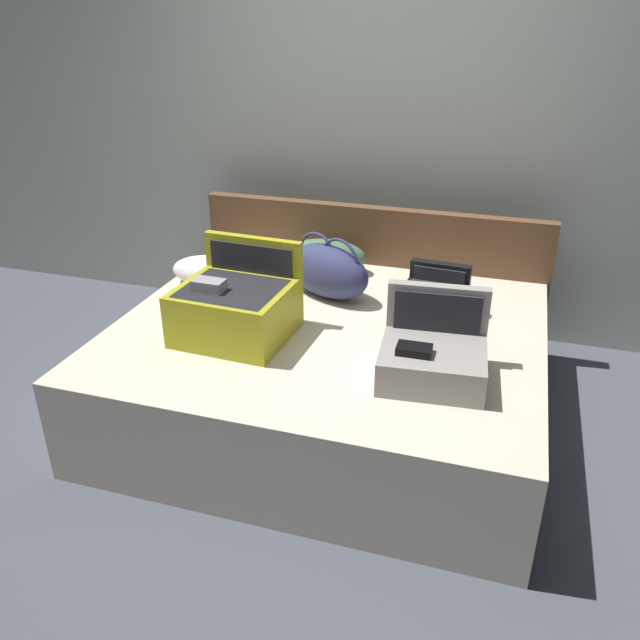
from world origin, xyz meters
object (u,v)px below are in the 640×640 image
at_px(bed, 328,371).
at_px(hard_case_medium, 433,355).
at_px(pillow_center_head, 210,271).
at_px(duffel_bag, 328,271).
at_px(hard_case_small, 433,302).
at_px(pillow_near_headboard, 325,256).
at_px(hard_case_large, 236,307).

distance_m(bed, hard_case_medium, 0.74).
bearing_deg(pillow_center_head, bed, -21.88).
bearing_deg(duffel_bag, pillow_center_head, -176.55).
bearing_deg(hard_case_medium, pillow_center_head, 149.76).
relative_size(bed, hard_case_medium, 4.40).
bearing_deg(hard_case_small, pillow_near_headboard, 150.72).
bearing_deg(duffel_bag, hard_case_large, -116.50).
height_order(bed, pillow_near_headboard, pillow_near_headboard).
xyz_separation_m(hard_case_large, pillow_near_headboard, (0.17, 0.91, -0.05)).
distance_m(hard_case_small, pillow_near_headboard, 0.85).
bearing_deg(hard_case_small, pillow_center_head, -179.75).
bearing_deg(hard_case_medium, hard_case_small, 93.34).
height_order(hard_case_large, hard_case_medium, hard_case_large).
relative_size(bed, hard_case_small, 6.17).
height_order(hard_case_small, pillow_center_head, hard_case_small).
xyz_separation_m(bed, hard_case_large, (-0.40, -0.21, 0.40)).
xyz_separation_m(hard_case_large, pillow_center_head, (-0.40, 0.53, -0.07)).
height_order(bed, hard_case_small, hard_case_small).
height_order(bed, hard_case_large, hard_case_large).
relative_size(bed, duffel_bag, 3.68).
distance_m(hard_case_small, duffel_bag, 0.61).
relative_size(hard_case_large, pillow_center_head, 1.19).
bearing_deg(duffel_bag, pillow_near_headboard, 109.49).
bearing_deg(pillow_near_headboard, pillow_center_head, -146.07).
bearing_deg(hard_case_medium, bed, 145.35).
relative_size(bed, pillow_near_headboard, 4.27).
bearing_deg(hard_case_medium, hard_case_large, 168.65).
height_order(bed, pillow_center_head, pillow_center_head).
bearing_deg(pillow_near_headboard, hard_case_large, -100.31).
xyz_separation_m(bed, hard_case_medium, (0.56, -0.32, 0.36)).
relative_size(hard_case_large, hard_case_medium, 1.12).
bearing_deg(hard_case_small, hard_case_large, -148.94).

